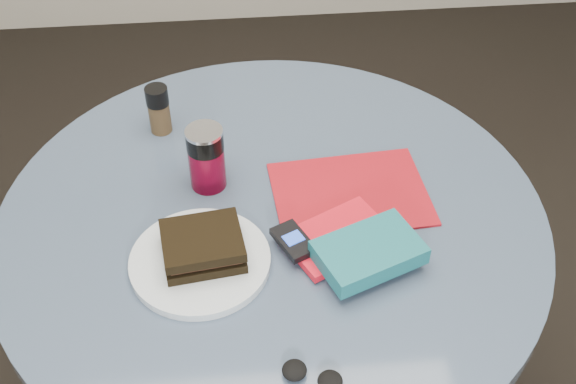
{
  "coord_description": "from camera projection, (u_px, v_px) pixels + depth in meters",
  "views": [
    {
      "loc": [
        -0.06,
        -0.92,
        1.68
      ],
      "look_at": [
        0.03,
        0.0,
        0.8
      ],
      "focal_mm": 45.0,
      "sensor_mm": 36.0,
      "label": 1
    }
  ],
  "objects": [
    {
      "name": "table",
      "position": [
        273.0,
        271.0,
        1.43
      ],
      "size": [
        1.0,
        1.0,
        0.75
      ],
      "color": "black",
      "rests_on": "ground"
    },
    {
      "name": "plate",
      "position": [
        200.0,
        261.0,
        1.22
      ],
      "size": [
        0.31,
        0.31,
        0.02
      ],
      "primitive_type": "cylinder",
      "rotation": [
        0.0,
        0.0,
        0.36
      ],
      "color": "silver",
      "rests_on": "table"
    },
    {
      "name": "sandwich",
      "position": [
        203.0,
        246.0,
        1.2
      ],
      "size": [
        0.15,
        0.13,
        0.05
      ],
      "color": "black",
      "rests_on": "plate"
    },
    {
      "name": "soda_can",
      "position": [
        206.0,
        158.0,
        1.33
      ],
      "size": [
        0.09,
        0.09,
        0.13
      ],
      "color": "maroon",
      "rests_on": "table"
    },
    {
      "name": "pepper_grinder",
      "position": [
        159.0,
        109.0,
        1.45
      ],
      "size": [
        0.06,
        0.06,
        0.1
      ],
      "color": "#3D2D1A",
      "rests_on": "table"
    },
    {
      "name": "magazine",
      "position": [
        350.0,
        194.0,
        1.35
      ],
      "size": [
        0.3,
        0.23,
        0.01
      ],
      "primitive_type": "cube",
      "rotation": [
        0.0,
        0.0,
        0.07
      ],
      "color": "maroon",
      "rests_on": "table"
    },
    {
      "name": "red_book",
      "position": [
        338.0,
        238.0,
        1.25
      ],
      "size": [
        0.21,
        0.18,
        0.01
      ],
      "primitive_type": "cube",
      "rotation": [
        0.0,
        0.0,
        0.47
      ],
      "color": "red",
      "rests_on": "magazine"
    },
    {
      "name": "novel",
      "position": [
        369.0,
        252.0,
        1.2
      ],
      "size": [
        0.2,
        0.17,
        0.03
      ],
      "primitive_type": "cube",
      "rotation": [
        0.0,
        0.0,
        0.38
      ],
      "color": "#13545C",
      "rests_on": "red_book"
    },
    {
      "name": "mp3_player",
      "position": [
        293.0,
        241.0,
        1.23
      ],
      "size": [
        0.08,
        0.1,
        0.02
      ],
      "color": "black",
      "rests_on": "red_book"
    },
    {
      "name": "headphones",
      "position": [
        312.0,
        376.0,
        1.06
      ],
      "size": [
        0.1,
        0.07,
        0.02
      ],
      "color": "black",
      "rests_on": "table"
    }
  ]
}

